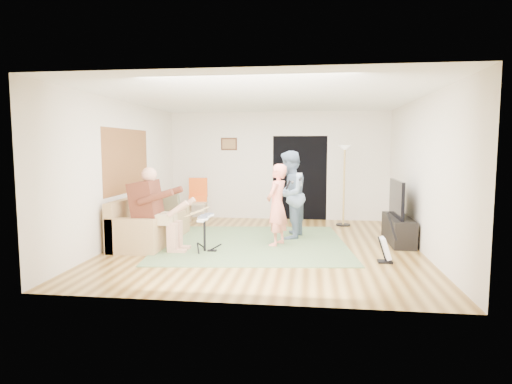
# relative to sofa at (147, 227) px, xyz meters

# --- Properties ---
(floor) EXTENTS (6.00, 6.00, 0.00)m
(floor) POSITION_rel_sofa_xyz_m (2.30, -0.03, -0.29)
(floor) COLOR brown
(floor) RESTS_ON ground
(walls) EXTENTS (5.50, 6.00, 2.70)m
(walls) POSITION_rel_sofa_xyz_m (2.30, -0.03, 1.06)
(walls) COLOR beige
(walls) RESTS_ON floor
(ceiling) EXTENTS (6.00, 6.00, 0.00)m
(ceiling) POSITION_rel_sofa_xyz_m (2.30, -0.03, 2.41)
(ceiling) COLOR white
(ceiling) RESTS_ON walls
(window_blinds) EXTENTS (0.00, 2.05, 2.05)m
(window_blinds) POSITION_rel_sofa_xyz_m (-0.45, 0.17, 1.26)
(window_blinds) COLOR brown
(window_blinds) RESTS_ON walls
(doorway) EXTENTS (2.10, 0.00, 2.10)m
(doorway) POSITION_rel_sofa_xyz_m (2.85, 2.96, 0.76)
(doorway) COLOR black
(doorway) RESTS_ON walls
(picture_frame) EXTENTS (0.42, 0.03, 0.32)m
(picture_frame) POSITION_rel_sofa_xyz_m (1.05, 2.96, 1.61)
(picture_frame) COLOR #3F2314
(picture_frame) RESTS_ON walls
(area_rug) EXTENTS (3.82, 3.67, 0.02)m
(area_rug) POSITION_rel_sofa_xyz_m (2.04, 0.09, -0.28)
(area_rug) COLOR #536D42
(area_rug) RESTS_ON floor
(sofa) EXTENTS (0.88, 2.15, 0.87)m
(sofa) POSITION_rel_sofa_xyz_m (0.00, 0.00, 0.00)
(sofa) COLOR tan
(sofa) RESTS_ON floor
(drummer) EXTENTS (0.96, 0.54, 1.47)m
(drummer) POSITION_rel_sofa_xyz_m (0.44, -0.65, 0.29)
(drummer) COLOR #5A2819
(drummer) RESTS_ON sofa
(drum_kit) EXTENTS (0.35, 0.63, 0.65)m
(drum_kit) POSITION_rel_sofa_xyz_m (1.30, -0.65, -0.00)
(drum_kit) COLOR black
(drum_kit) RESTS_ON floor
(singer) EXTENTS (0.53, 0.64, 1.52)m
(singer) POSITION_rel_sofa_xyz_m (2.51, -0.01, 0.47)
(singer) COLOR #FF876E
(singer) RESTS_ON floor
(microphone) EXTENTS (0.06, 0.06, 0.24)m
(microphone) POSITION_rel_sofa_xyz_m (2.71, -0.01, 0.84)
(microphone) COLOR black
(microphone) RESTS_ON singer
(guitarist) EXTENTS (0.81, 0.96, 1.75)m
(guitarist) POSITION_rel_sofa_xyz_m (2.69, 0.67, 0.59)
(guitarist) COLOR #6D85A0
(guitarist) RESTS_ON floor
(guitar_held) EXTENTS (0.13, 0.60, 0.26)m
(guitar_held) POSITION_rel_sofa_xyz_m (2.89, 0.67, 0.90)
(guitar_held) COLOR white
(guitar_held) RESTS_ON guitarist
(guitar_spare) EXTENTS (0.29, 0.26, 0.81)m
(guitar_spare) POSITION_rel_sofa_xyz_m (4.31, -0.98, -0.06)
(guitar_spare) COLOR black
(guitar_spare) RESTS_ON floor
(torchiere_lamp) EXTENTS (0.33, 0.33, 1.87)m
(torchiere_lamp) POSITION_rel_sofa_xyz_m (3.89, 2.23, 0.99)
(torchiere_lamp) COLOR black
(torchiere_lamp) RESTS_ON floor
(dining_chair) EXTENTS (0.49, 0.51, 1.08)m
(dining_chair) POSITION_rel_sofa_xyz_m (0.43, 2.08, 0.10)
(dining_chair) COLOR tan
(dining_chair) RESTS_ON floor
(tv_cabinet) EXTENTS (0.40, 1.40, 0.50)m
(tv_cabinet) POSITION_rel_sofa_xyz_m (4.80, 0.54, -0.04)
(tv_cabinet) COLOR black
(tv_cabinet) RESTS_ON floor
(television) EXTENTS (0.06, 1.15, 0.70)m
(television) POSITION_rel_sofa_xyz_m (4.75, 0.54, 0.56)
(television) COLOR black
(television) RESTS_ON tv_cabinet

